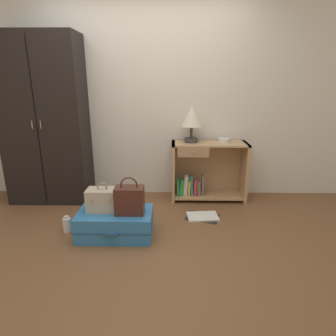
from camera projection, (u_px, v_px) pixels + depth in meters
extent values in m
plane|color=brown|center=(137.00, 251.00, 2.61)|extent=(9.00, 9.00, 0.00)
cube|color=silver|center=(148.00, 97.00, 3.66)|extent=(6.40, 0.10, 2.60)
cube|color=black|center=(45.00, 122.00, 3.49)|extent=(0.98, 0.45, 2.03)
cube|color=black|center=(37.00, 124.00, 3.27)|extent=(0.01, 0.01, 1.93)
cylinder|color=gray|center=(32.00, 125.00, 3.26)|extent=(0.01, 0.01, 0.09)
cylinder|color=gray|center=(41.00, 125.00, 3.26)|extent=(0.01, 0.01, 0.09)
cube|color=tan|center=(173.00, 171.00, 3.68)|extent=(0.04, 0.36, 0.75)
cube|color=tan|center=(244.00, 172.00, 3.67)|extent=(0.04, 0.36, 0.75)
cube|color=tan|center=(210.00, 144.00, 3.57)|extent=(0.95, 0.36, 0.02)
cube|color=tan|center=(208.00, 194.00, 3.77)|extent=(0.87, 0.36, 0.02)
cube|color=tan|center=(207.00, 167.00, 3.84)|extent=(0.87, 0.01, 0.73)
cube|color=#A68259|center=(193.00, 152.00, 3.43)|extent=(0.38, 0.02, 0.12)
sphere|color=#9E844C|center=(194.00, 153.00, 3.41)|extent=(0.02, 0.02, 0.02)
cube|color=green|center=(178.00, 186.00, 3.71)|extent=(0.04, 0.11, 0.22)
cube|color=green|center=(182.00, 187.00, 3.71)|extent=(0.06, 0.13, 0.21)
cube|color=beige|center=(186.00, 185.00, 3.71)|extent=(0.06, 0.11, 0.26)
cube|color=gold|center=(189.00, 188.00, 3.71)|extent=(0.04, 0.10, 0.19)
cube|color=teal|center=(192.00, 185.00, 3.70)|extent=(0.04, 0.09, 0.26)
cube|color=red|center=(195.00, 187.00, 3.71)|extent=(0.04, 0.13, 0.21)
cube|color=#726659|center=(199.00, 188.00, 3.71)|extent=(0.06, 0.09, 0.19)
cube|color=#726659|center=(202.00, 185.00, 3.70)|extent=(0.03, 0.12, 0.27)
cylinder|color=#3D3838|center=(191.00, 140.00, 3.60)|extent=(0.17, 0.17, 0.05)
cylinder|color=#3D3838|center=(191.00, 132.00, 3.57)|extent=(0.04, 0.04, 0.15)
cone|color=beige|center=(192.00, 116.00, 3.51)|extent=(0.27, 0.27, 0.26)
cylinder|color=silver|center=(224.00, 140.00, 3.59)|extent=(0.14, 0.14, 0.05)
cube|color=teal|center=(115.00, 224.00, 2.84)|extent=(0.73, 0.42, 0.26)
cube|color=#285071|center=(115.00, 224.00, 2.84)|extent=(0.74, 0.42, 0.01)
cube|color=#285071|center=(111.00, 235.00, 2.63)|extent=(0.14, 0.02, 0.03)
cube|color=#B7A88E|center=(103.00, 200.00, 2.81)|extent=(0.31, 0.18, 0.22)
torus|color=gray|center=(102.00, 188.00, 2.77)|extent=(0.11, 0.02, 0.11)
cube|color=tan|center=(91.00, 200.00, 2.70)|extent=(0.02, 0.01, 0.02)
cube|color=tan|center=(109.00, 200.00, 2.70)|extent=(0.02, 0.01, 0.02)
cube|color=#472319|center=(130.00, 200.00, 2.74)|extent=(0.28, 0.17, 0.27)
torus|color=#472319|center=(129.00, 185.00, 2.70)|extent=(0.17, 0.01, 0.17)
cylinder|color=white|center=(67.00, 225.00, 2.93)|extent=(0.08, 0.08, 0.15)
cylinder|color=silver|center=(66.00, 217.00, 2.90)|extent=(0.05, 0.05, 0.02)
cube|color=white|center=(203.00, 216.00, 3.26)|extent=(0.37, 0.27, 0.02)
cube|color=black|center=(203.00, 217.00, 3.26)|extent=(0.42, 0.35, 0.01)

